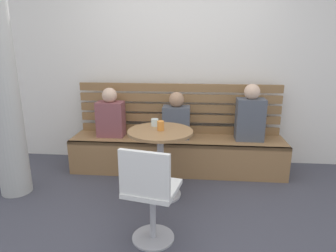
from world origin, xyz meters
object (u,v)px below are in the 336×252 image
cafe_table (160,151)px  cup_tumbler_orange (161,126)px  booth_bench (177,154)px  person_child_middle (176,118)px  cup_glass_short (155,122)px  person_adult (250,116)px  white_chair (150,193)px  person_child_left (111,115)px

cafe_table → cup_tumbler_orange: 0.27m
booth_bench → person_child_middle: (-0.01, 0.03, 0.48)m
cup_tumbler_orange → cup_glass_short: (-0.08, 0.16, -0.01)m
person_adult → person_child_middle: size_ratio=1.19×
booth_bench → cup_tumbler_orange: size_ratio=27.00×
white_chair → cup_tumbler_orange: (-0.01, 0.81, 0.33)m
cafe_table → person_adult: bearing=34.3°
booth_bench → white_chair: 1.51m
person_adult → cup_tumbler_orange: size_ratio=7.01×
white_chair → person_adult: 1.85m
cafe_table → cup_tumbler_orange: (0.00, -0.00, 0.27)m
cafe_table → white_chair: bearing=-89.3°
white_chair → cup_glass_short: size_ratio=10.63×
cafe_table → person_child_middle: bearing=80.3°
cup_tumbler_orange → cup_glass_short: 0.18m
person_adult → cup_glass_short: person_adult is taller
booth_bench → person_adult: bearing=1.6°
booth_bench → cafe_table: size_ratio=3.65×
cafe_table → person_child_left: bearing=136.0°
person_child_middle → booth_bench: bearing=-64.5°
person_adult → person_child_middle: person_adult is taller
person_child_middle → person_adult: bearing=-0.2°
person_adult → person_child_left: person_adult is taller
white_chair → cup_tumbler_orange: bearing=90.5°
booth_bench → person_adult: size_ratio=3.85×
person_child_left → booth_bench: bearing=-1.8°
white_chair → person_child_left: bearing=116.0°
person_child_middle → cup_tumbler_orange: bearing=-99.3°
cup_tumbler_orange → white_chair: bearing=-89.5°
white_chair → person_child_middle: bearing=85.9°
person_child_middle → white_chair: bearing=-94.1°
cup_glass_short → white_chair: bearing=-84.8°
cafe_table → white_chair: white_chair is taller
booth_bench → person_child_middle: 0.48m
cafe_table → person_child_left: 1.03m
person_child_middle → cup_tumbler_orange: 0.72m
person_adult → person_child_left: (-1.76, 0.00, -0.03)m
booth_bench → white_chair: (-0.12, -1.49, 0.24)m
cup_tumbler_orange → cup_glass_short: cup_tumbler_orange is taller
person_child_left → person_child_middle: 0.85m
white_chair → cafe_table: bearing=90.7°
person_child_middle → cup_glass_short: size_ratio=7.36×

